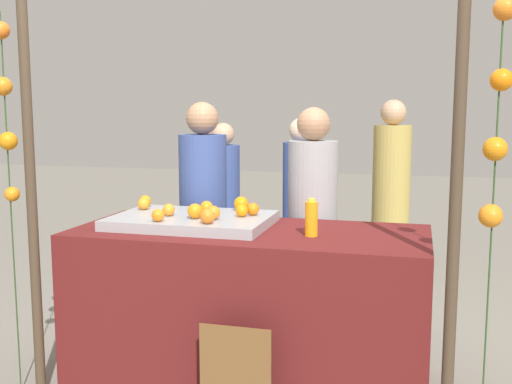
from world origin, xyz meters
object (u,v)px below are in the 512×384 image
Objects in this scene: orange_0 at (242,211)px; chalkboard_sign at (236,380)px; stall_counter at (249,307)px; juice_bottle at (311,218)px; orange_1 at (253,209)px; vendor_right at (312,238)px; vendor_left at (204,229)px.

orange_0 is 0.99m from chalkboard_sign.
orange_0 is at bearing 132.41° from stall_counter.
juice_bottle is at bearing -18.98° from orange_0.
orange_1 is (0.05, 0.06, 0.00)m from orange_0.
vendor_right reaches higher than stall_counter.
juice_bottle is 1.18m from vendor_left.
juice_bottle is at bearing -28.95° from orange_1.
orange_1 is 1.03m from chalkboard_sign.
vendor_left is (-0.61, 1.21, 0.50)m from chalkboard_sign.
orange_0 is at bearing -127.64° from orange_1.
vendor_right is (0.17, 1.18, 0.49)m from chalkboard_sign.
orange_1 is at bearing 151.05° from juice_bottle.
orange_0 is 0.08m from orange_1.
orange_1 is 0.05× the size of vendor_left.
vendor_left reaches higher than chalkboard_sign.
juice_bottle is (0.39, -0.22, 0.00)m from orange_1.
orange_0 is (-0.07, 0.07, 0.56)m from stall_counter.
vendor_left is at bearing 134.57° from orange_1.
vendor_left is at bearing 140.90° from juice_bottle.
orange_0 is 0.13× the size of chalkboard_sign.
vendor_right is (0.28, 0.48, -0.26)m from orange_1.
orange_0 reaches higher than stall_counter.
stall_counter is 0.57m from orange_1.
juice_bottle reaches higher than orange_1.
vendor_left is (-0.50, 0.51, -0.24)m from orange_1.
orange_1 is 0.05× the size of vendor_right.
juice_bottle is at bearing 59.38° from chalkboard_sign.
stall_counter is 1.25× the size of vendor_right.
stall_counter is 0.73m from vendor_right.
vendor_left is at bearing 116.64° from chalkboard_sign.
orange_1 is 0.76m from vendor_left.
vendor_left reaches higher than orange_1.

